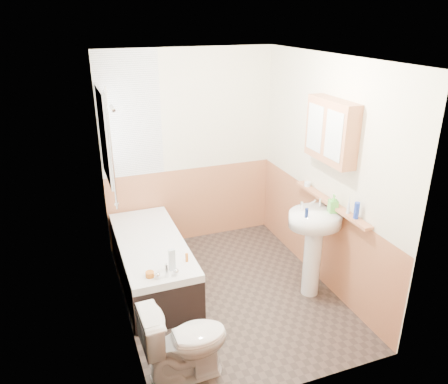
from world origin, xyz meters
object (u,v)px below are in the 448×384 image
Objects in this scene: toilet at (185,342)px; sink at (314,236)px; pine_shelf at (330,203)px; medicine_cabinet at (331,131)px; bathtub at (152,261)px.

sink reaches higher than toilet.
sink is 0.39m from pine_shelf.
medicine_cabinet reaches higher than pine_shelf.
sink is at bearing -144.48° from medicine_cabinet.
sink is at bearing -164.78° from pine_shelf.
bathtub is at bearing 156.96° from pine_shelf.
pine_shelf is (0.20, 0.05, 0.33)m from sink.
pine_shelf is 0.76m from medicine_cabinet.
pine_shelf is 1.84× the size of medicine_cabinet.
bathtub is at bearing 150.02° from sink.
sink is 1.59× the size of medicine_cabinet.
toilet is 2.41m from medicine_cabinet.
toilet reaches higher than bathtub.
toilet is 0.66× the size of sink.
bathtub is 1.48m from toilet.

